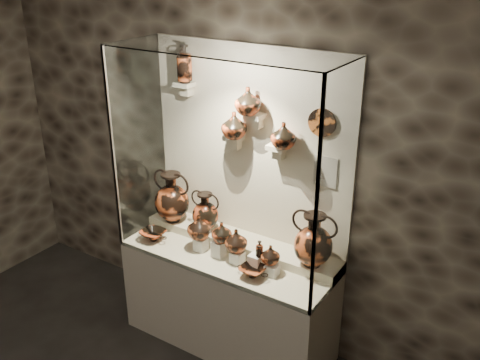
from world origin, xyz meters
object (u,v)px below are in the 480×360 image
jug_b (222,232)px  ovoid_vase_a (234,125)px  ovoid_vase_b (248,101)px  lekythos_tall (184,62)px  jug_a (199,227)px  amphora_mid (205,211)px  ovoid_vase_c (284,135)px  jug_c (236,240)px  kylix_left (153,234)px  kylix_right (253,271)px  amphora_right (313,240)px  lekythos_small (260,248)px  jug_e (271,254)px  amphora_left (172,197)px

jug_b → ovoid_vase_a: ovoid_vase_a is taller
jug_b → ovoid_vase_a: (-0.04, 0.23, 0.78)m
ovoid_vase_b → lekythos_tall: bearing=169.9°
ovoid_vase_a → jug_a: bearing=-149.4°
amphora_mid → ovoid_vase_c: size_ratio=1.71×
ovoid_vase_a → jug_c: bearing=-77.5°
kylix_left → kylix_right: kylix_left is taller
amphora_right → lekythos_small: 0.39m
jug_c → lekythos_tall: (-0.63, 0.26, 1.22)m
jug_e → lekythos_small: size_ratio=1.01×
amphora_left → jug_e: bearing=0.3°
amphora_right → lekythos_small: size_ratio=2.83×
lekythos_tall → ovoid_vase_b: 0.62m
jug_e → kylix_right: size_ratio=0.61×
lekythos_small → kylix_left: (-0.95, -0.08, -0.14)m
amphora_right → jug_a: bearing=-163.3°
ovoid_vase_b → jug_c: bearing=-85.4°
lekythos_tall → ovoid_vase_a: bearing=20.7°
lekythos_small → amphora_right: bearing=41.7°
jug_b → kylix_left: bearing=164.3°
jug_a → ovoid_vase_b: bearing=24.0°
jug_b → ovoid_vase_c: ovoid_vase_c is taller
amphora_mid → jug_c: bearing=-35.5°
amphora_mid → kylix_right: (0.63, -0.29, -0.18)m
amphora_right → ovoid_vase_c: ovoid_vase_c is taller
ovoid_vase_a → ovoid_vase_b: 0.23m
jug_e → ovoid_vase_b: bearing=145.5°
kylix_right → lekythos_tall: bearing=162.5°
jug_b → ovoid_vase_a: 0.81m
jug_c → ovoid_vase_a: ovoid_vase_a is taller
kylix_right → amphora_mid: bearing=161.5°
jug_b → ovoid_vase_a: bearing=74.1°
lekythos_small → ovoid_vase_b: size_ratio=0.73×
amphora_mid → amphora_right: (0.96, -0.02, 0.04)m
jug_b → jug_c: bearing=-23.8°
amphora_right → jug_b: amphora_right is taller
ovoid_vase_c → ovoid_vase_a: bearing=169.6°
jug_a → jug_b: size_ratio=1.20×
jug_c → ovoid_vase_c: 0.87m
kylix_left → lekythos_tall: bearing=81.5°
amphora_right → ovoid_vase_c: 0.77m
jug_b → jug_e: (0.42, 0.00, -0.06)m
amphora_right → amphora_left: bearing=-173.7°
kylix_left → ovoid_vase_c: 1.39m
jug_c → ovoid_vase_c: ovoid_vase_c is taller
jug_a → ovoid_vase_c: 1.01m
jug_a → jug_b: jug_a is taller
lekythos_tall → ovoid_vase_b: bearing=21.6°
lekythos_small → lekythos_tall: size_ratio=0.46×
amphora_mid → kylix_left: amphora_mid is taller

